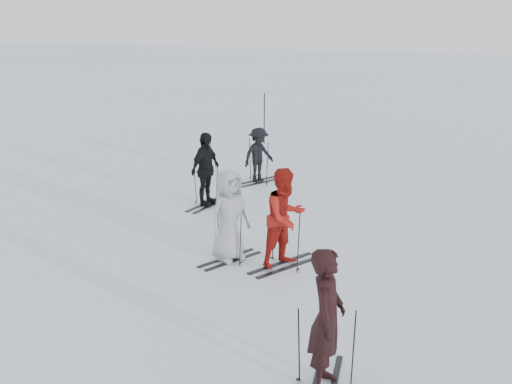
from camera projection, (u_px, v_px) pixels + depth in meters
ground at (239, 248)px, 13.93m from camera, size 120.00×120.00×0.00m
skier_near_dark at (327, 321)px, 8.62m from camera, size 0.59×0.80×2.01m
skier_red at (285, 219)px, 12.71m from camera, size 1.13×1.22×2.01m
skier_grey at (229, 217)px, 13.02m from camera, size 0.94×1.10×1.90m
skier_uphill_left at (206, 170)px, 16.59m from camera, size 0.63×1.18×1.92m
skier_uphill_far at (259, 156)px, 18.87m from camera, size 1.03×1.20×1.61m
skis_near_dark at (326, 347)px, 8.74m from camera, size 1.78×1.13×1.21m
skis_red at (285, 236)px, 12.81m from camera, size 1.98×1.64×1.27m
skis_grey at (229, 235)px, 13.13m from camera, size 1.73×1.39×1.12m
skis_uphill_left at (206, 185)px, 16.70m from camera, size 1.64×1.03×1.12m
skis_uphill_far at (259, 160)px, 18.92m from camera, size 2.04×1.71×1.31m
piste_marker at (264, 118)px, 24.05m from camera, size 0.04×0.04×1.93m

